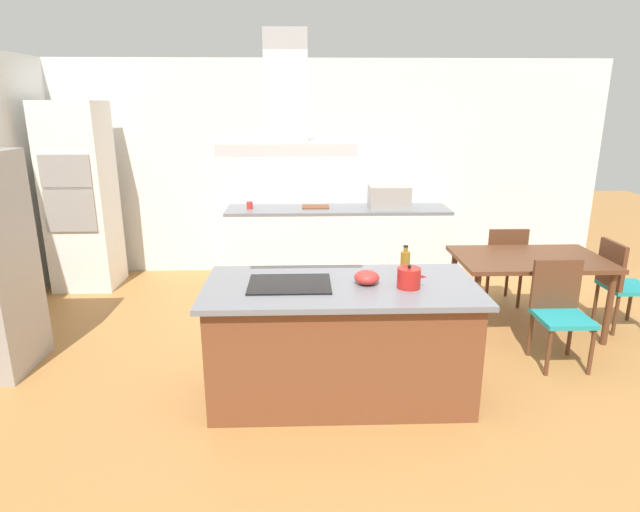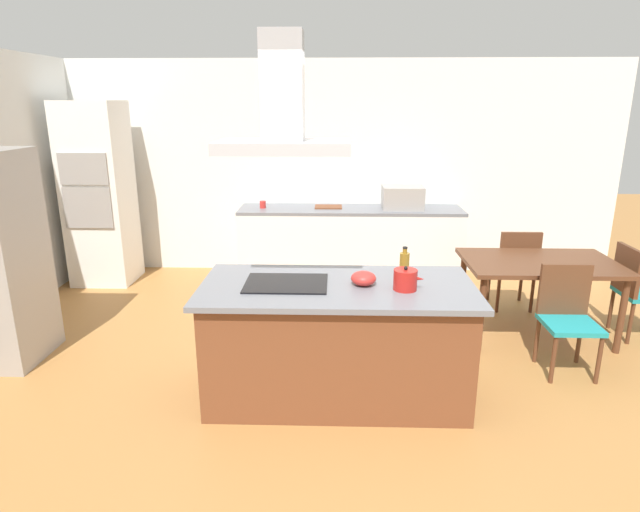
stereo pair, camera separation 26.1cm
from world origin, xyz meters
name	(u,v)px [view 1 (the left image)]	position (x,y,z in m)	size (l,w,h in m)	color
ground	(330,318)	(0.00, 1.50, 0.00)	(16.00, 16.00, 0.00)	#AD753D
wall_back	(323,169)	(0.00, 3.25, 1.35)	(7.20, 0.10, 2.70)	white
kitchen_island	(340,340)	(0.00, 0.00, 0.45)	(2.01, 0.96, 0.90)	brown
cooktop	(290,284)	(-0.38, 0.00, 0.91)	(0.60, 0.44, 0.01)	black
tea_kettle	(409,278)	(0.48, -0.09, 0.97)	(0.22, 0.17, 0.17)	#B21E19
olive_oil_bottle	(405,262)	(0.51, 0.21, 1.00)	(0.07, 0.07, 0.23)	olive
mixing_bowl	(367,277)	(0.19, 0.00, 0.95)	(0.19, 0.19, 0.10)	red
back_counter	(337,243)	(0.17, 2.88, 0.45)	(2.79, 0.62, 0.90)	white
countertop_microwave	(389,197)	(0.81, 2.88, 1.04)	(0.50, 0.38, 0.28)	#9E9993
coffee_mug_red	(250,205)	(-0.93, 2.87, 0.95)	(0.08, 0.08, 0.09)	red
cutting_board	(316,207)	(-0.11, 2.93, 0.91)	(0.34, 0.24, 0.02)	brown
wall_oven_stack	(81,197)	(-2.90, 2.65, 1.10)	(0.70, 0.66, 2.20)	white
dining_table	(529,265)	(1.91, 1.15, 0.67)	(1.40, 0.90, 0.75)	#59331E
chair_facing_back_wall	(502,261)	(1.91, 1.82, 0.51)	(0.42, 0.42, 0.89)	teal
chair_facing_island	(559,306)	(1.91, 0.49, 0.51)	(0.42, 0.42, 0.89)	teal
chair_at_right_end	(619,280)	(2.83, 1.15, 0.51)	(0.42, 0.42, 0.89)	teal
range_hood	(287,115)	(-0.38, 0.00, 2.10)	(0.90, 0.55, 0.78)	#ADADB2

